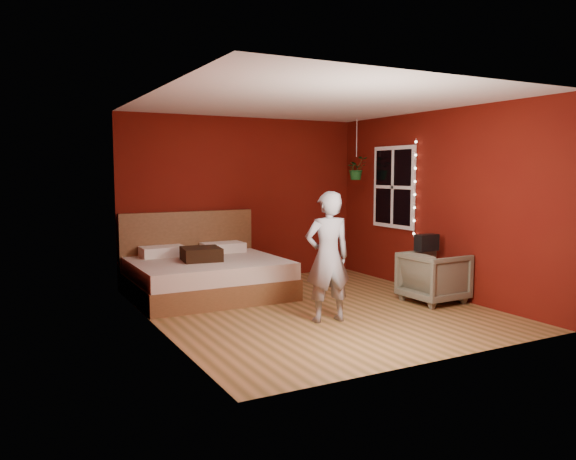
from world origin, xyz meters
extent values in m
plane|color=#9C6C3E|center=(0.00, 0.00, 0.00)|extent=(4.50, 4.50, 0.00)
cube|color=#581209|center=(0.00, 2.26, 1.30)|extent=(4.00, 0.02, 2.60)
cube|color=#581209|center=(0.00, -2.26, 1.30)|extent=(4.00, 0.02, 2.60)
cube|color=#581209|center=(-2.01, 0.00, 1.30)|extent=(0.02, 4.50, 2.60)
cube|color=#581209|center=(2.01, 0.00, 1.30)|extent=(0.02, 4.50, 2.60)
cube|color=silver|center=(0.00, 0.00, 2.61)|extent=(4.00, 4.50, 0.02)
cube|color=white|center=(1.97, 0.90, 1.50)|extent=(0.04, 0.97, 1.27)
cube|color=black|center=(1.96, 0.90, 1.50)|extent=(0.02, 0.85, 1.15)
cube|color=white|center=(1.95, 0.90, 1.50)|extent=(0.03, 0.05, 1.15)
cube|color=white|center=(1.95, 0.90, 1.50)|extent=(0.03, 0.85, 0.05)
cylinder|color=silver|center=(1.94, 0.38, 1.50)|extent=(0.01, 0.01, 1.45)
sphere|color=#FFF2CC|center=(1.94, 0.38, 0.83)|extent=(0.04, 0.04, 0.04)
sphere|color=#FFF2CC|center=(1.94, 0.38, 1.02)|extent=(0.04, 0.04, 0.04)
sphere|color=#FFF2CC|center=(1.94, 0.38, 1.21)|extent=(0.04, 0.04, 0.04)
sphere|color=#FFF2CC|center=(1.94, 0.38, 1.40)|extent=(0.04, 0.04, 0.04)
sphere|color=#FFF2CC|center=(1.94, 0.38, 1.60)|extent=(0.04, 0.04, 0.04)
sphere|color=#FFF2CC|center=(1.94, 0.38, 1.79)|extent=(0.04, 0.04, 0.04)
sphere|color=#FFF2CC|center=(1.94, 0.38, 1.98)|extent=(0.04, 0.04, 0.04)
sphere|color=#FFF2CC|center=(1.94, 0.38, 2.17)|extent=(0.04, 0.04, 0.04)
cube|color=brown|center=(-0.95, 1.32, 0.14)|extent=(2.07, 1.76, 0.29)
cube|color=beige|center=(-0.95, 1.32, 0.40)|extent=(2.03, 1.72, 0.23)
cube|color=brown|center=(-0.95, 2.16, 0.57)|extent=(2.07, 0.08, 1.14)
cube|color=white|center=(-1.42, 1.91, 0.59)|extent=(0.62, 0.39, 0.14)
cube|color=white|center=(-0.48, 1.91, 0.59)|extent=(0.62, 0.39, 0.14)
imported|color=gray|center=(-0.17, -0.59, 0.76)|extent=(0.60, 0.44, 1.52)
imported|color=#6C6C55|center=(1.60, -0.44, 0.34)|extent=(0.77, 0.75, 0.68)
cube|color=black|center=(1.58, -0.31, 0.79)|extent=(0.32, 0.16, 0.22)
cube|color=black|center=(-1.05, 1.29, 0.61)|extent=(0.57, 0.57, 0.18)
cylinder|color=silver|center=(1.71, 1.54, 2.29)|extent=(0.01, 0.01, 0.62)
imported|color=#195821|center=(1.71, 1.54, 1.79)|extent=(0.35, 0.30, 0.37)
camera|label=1|loc=(-3.59, -6.04, 1.75)|focal=35.00mm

